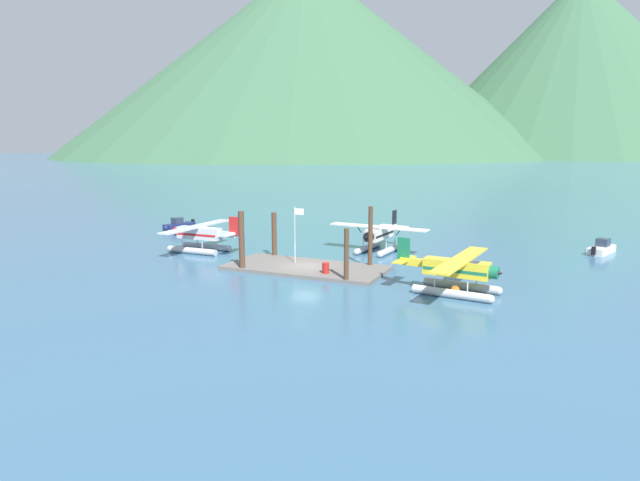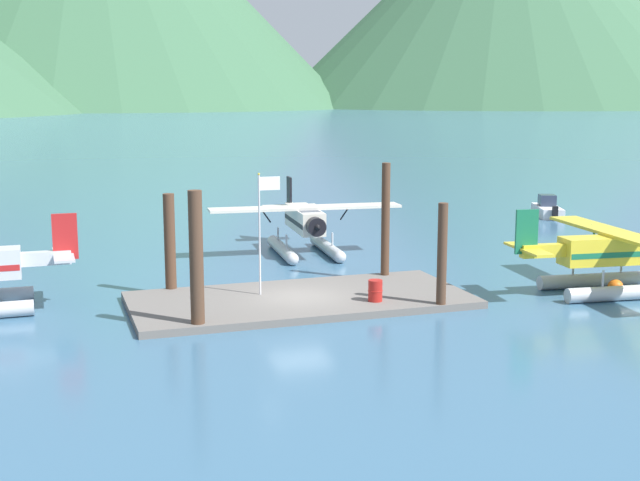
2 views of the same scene
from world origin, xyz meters
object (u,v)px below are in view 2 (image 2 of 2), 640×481
object	(u,v)px
fuel_drum	(375,291)
seaplane_cream_bow_right	(305,226)
flagpole	(263,218)
boat_white_open_east	(547,209)
mooring_buoy	(615,287)
seaplane_yellow_stbd_aft	(614,258)

from	to	relation	value
fuel_drum	seaplane_cream_bow_right	size ratio (longest dim) A/B	0.08
flagpole	boat_white_open_east	size ratio (longest dim) A/B	1.10
flagpole	seaplane_cream_bow_right	xyz separation A→B (m)	(4.79, 9.40, -1.97)
flagpole	mooring_buoy	xyz separation A→B (m)	(14.87, -3.73, -3.21)
seaplane_cream_bow_right	fuel_drum	bearing A→B (deg)	-93.65
seaplane_yellow_stbd_aft	boat_white_open_east	bearing A→B (deg)	63.25
mooring_buoy	seaplane_cream_bow_right	distance (m)	16.60
seaplane_yellow_stbd_aft	seaplane_cream_bow_right	bearing A→B (deg)	128.08
mooring_buoy	flagpole	bearing A→B (deg)	165.93
seaplane_cream_bow_right	seaplane_yellow_stbd_aft	bearing A→B (deg)	-51.92
flagpole	boat_white_open_east	xyz separation A→B (m)	(25.69, 17.90, -3.06)
seaplane_yellow_stbd_aft	seaplane_cream_bow_right	distance (m)	16.39
flagpole	mooring_buoy	bearing A→B (deg)	-14.07
mooring_buoy	boat_white_open_east	distance (m)	24.18
fuel_drum	mooring_buoy	distance (m)	10.92
mooring_buoy	seaplane_yellow_stbd_aft	bearing A→B (deg)	84.86
flagpole	fuel_drum	distance (m)	5.56
flagpole	seaplane_yellow_stbd_aft	bearing A→B (deg)	-13.24
flagpole	seaplane_yellow_stbd_aft	distance (m)	15.43
seaplane_yellow_stbd_aft	boat_white_open_east	xyz separation A→B (m)	(10.79, 21.41, -1.09)
fuel_drum	seaplane_cream_bow_right	xyz separation A→B (m)	(0.77, 12.01, 0.84)
fuel_drum	mooring_buoy	size ratio (longest dim) A/B	1.31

